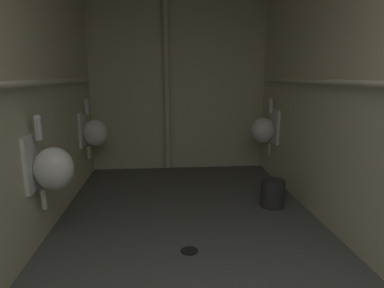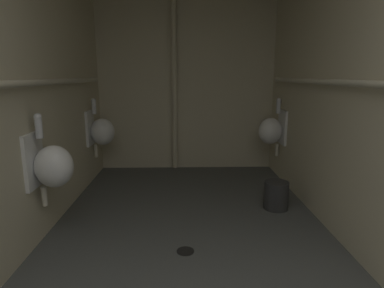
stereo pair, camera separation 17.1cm
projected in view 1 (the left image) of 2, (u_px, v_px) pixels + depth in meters
The scene contains 12 objects.
floor at pixel (192, 246), 2.69m from camera, with size 2.61×4.53×0.08m, color #4C4F4C.
wall_left at pixel (15, 87), 2.30m from camera, with size 0.06×4.53×2.55m, color beige.
wall_right at pixel (354, 86), 2.52m from camera, with size 0.06×4.53×2.55m, color beige.
wall_back at pixel (178, 81), 4.59m from camera, with size 2.61×0.06×2.55m, color beige.
urinal_left_mid at pixel (51, 167), 2.49m from camera, with size 0.32×0.30×0.76m.
urinal_left_far at pixel (94, 132), 4.03m from camera, with size 0.32×0.30×0.76m.
urinal_right_mid at pixel (265, 130), 4.21m from camera, with size 0.32×0.30×0.76m.
supply_pipe_left at pixel (28, 84), 2.30m from camera, with size 0.06×3.72×0.06m.
supply_pipe_right at pixel (344, 83), 2.51m from camera, with size 0.06×3.71×0.06m.
standpipe_back_wall at pixel (167, 81), 4.47m from camera, with size 0.07×0.07×2.50m, color beige.
floor_drain at pixel (189, 251), 2.54m from camera, with size 0.14×0.14×0.01m, color black.
waste_bin at pixel (273, 193), 3.37m from camera, with size 0.25×0.25×0.29m, color #2D2D2D.
Camera 1 is at (-0.22, -0.23, 1.36)m, focal length 30.06 mm.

